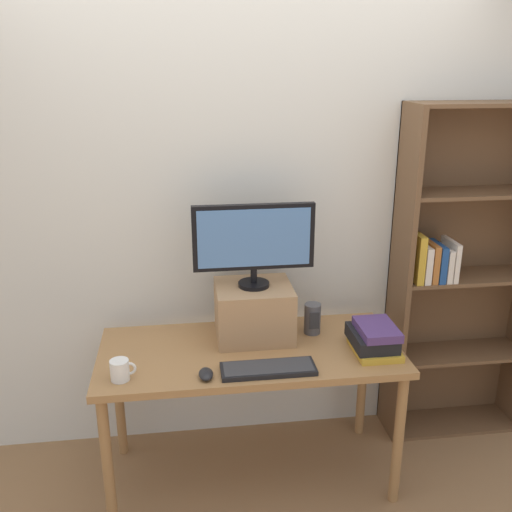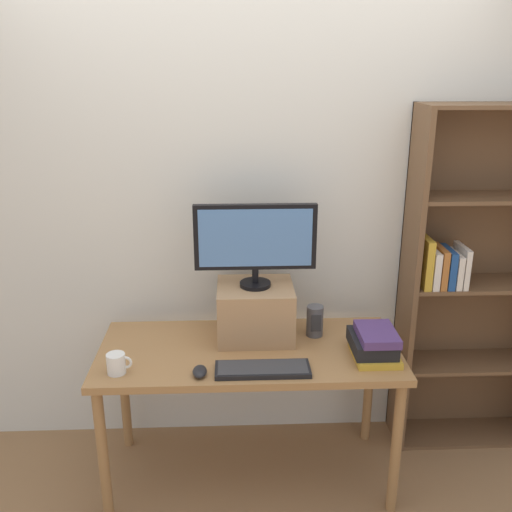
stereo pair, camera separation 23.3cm
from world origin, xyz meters
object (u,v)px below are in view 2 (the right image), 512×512
at_px(riser_box, 255,311).
at_px(desk_speaker, 315,321).
at_px(bookshelf_unit, 473,281).
at_px(keyboard, 263,369).
at_px(coffee_mug, 117,364).
at_px(computer_monitor, 255,240).
at_px(computer_mouse, 200,371).
at_px(desk, 249,363).
at_px(book_stack, 374,344).

height_order(riser_box, desk_speaker, riser_box).
distance_m(bookshelf_unit, keyboard, 1.29).
distance_m(riser_box, coffee_mug, 0.73).
bearing_deg(coffee_mug, desk_speaker, 19.60).
xyz_separation_m(riser_box, keyboard, (0.02, -0.36, -0.12)).
bearing_deg(computer_monitor, computer_mouse, -125.09).
bearing_deg(computer_monitor, riser_box, 90.00).
relative_size(bookshelf_unit, coffee_mug, 16.45).
bearing_deg(desk, book_stack, -9.89).
relative_size(computer_monitor, book_stack, 2.16).
height_order(bookshelf_unit, riser_box, bookshelf_unit).
height_order(bookshelf_unit, desk_speaker, bookshelf_unit).
distance_m(riser_box, book_stack, 0.60).
bearing_deg(bookshelf_unit, riser_box, -171.51).
height_order(desk, coffee_mug, coffee_mug).
bearing_deg(desk, computer_monitor, 74.79).
distance_m(riser_box, computer_monitor, 0.37).
distance_m(computer_monitor, book_stack, 0.74).
distance_m(desk, bookshelf_unit, 1.29).
bearing_deg(desk, computer_mouse, -133.49).
height_order(desk, riser_box, riser_box).
height_order(computer_mouse, coffee_mug, coffee_mug).
bearing_deg(riser_box, book_stack, -23.62).
relative_size(computer_mouse, desk_speaker, 0.65).
height_order(riser_box, computer_mouse, riser_box).
relative_size(computer_monitor, keyboard, 1.38).
bearing_deg(computer_mouse, coffee_mug, 174.65).
xyz_separation_m(riser_box, desk_speaker, (0.30, -0.01, -0.06)).
distance_m(bookshelf_unit, coffee_mug, 1.89).
distance_m(computer_monitor, coffee_mug, 0.85).
distance_m(computer_mouse, book_stack, 0.82).
distance_m(bookshelf_unit, book_stack, 0.77).
xyz_separation_m(computer_monitor, coffee_mug, (-0.63, -0.34, -0.46)).
distance_m(book_stack, coffee_mug, 1.19).
xyz_separation_m(desk, desk_speaker, (0.34, 0.13, 0.16)).
relative_size(desk, desk_speaker, 9.17).
xyz_separation_m(computer_monitor, computer_mouse, (-0.26, -0.37, -0.49)).
height_order(keyboard, coffee_mug, coffee_mug).
xyz_separation_m(computer_monitor, book_stack, (0.55, -0.24, -0.44)).
bearing_deg(coffee_mug, book_stack, 4.90).
relative_size(bookshelf_unit, computer_mouse, 18.04).
bearing_deg(coffee_mug, riser_box, 28.33).
bearing_deg(desk_speaker, riser_box, 178.34).
bearing_deg(bookshelf_unit, coffee_mug, -164.05).
bearing_deg(riser_box, keyboard, -87.08).
bearing_deg(computer_mouse, desk_speaker, 33.07).
xyz_separation_m(desk, bookshelf_unit, (1.21, 0.31, 0.29)).
xyz_separation_m(riser_box, book_stack, (0.55, -0.24, -0.07)).
bearing_deg(desk_speaker, desk, -159.11).
bearing_deg(desk, keyboard, -75.91).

